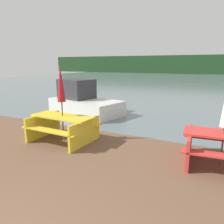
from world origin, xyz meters
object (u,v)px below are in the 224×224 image
umbrella_crimson (61,85)px  picnic_table_yellow (63,125)px  boat (83,101)px  picnic_table_red (222,146)px

umbrella_crimson → picnic_table_yellow: bearing=-63.4°
umbrella_crimson → boat: 3.75m
picnic_table_red → umbrella_crimson: (-4.15, -0.27, 1.18)m
picnic_table_red → boat: size_ratio=0.48×
umbrella_crimson → boat: umbrella_crimson is taller
boat → picnic_table_yellow: bearing=-51.2°
picnic_table_yellow → picnic_table_red: size_ratio=1.09×
umbrella_crimson → boat: size_ratio=0.60×
picnic_table_yellow → boat: boat is taller
picnic_table_yellow → umbrella_crimson: (-0.00, 0.00, 1.17)m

